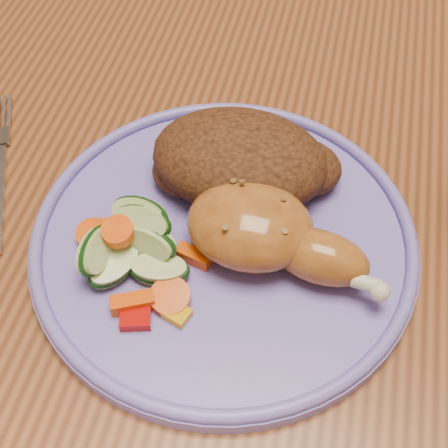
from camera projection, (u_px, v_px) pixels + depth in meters
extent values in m
cube|color=brown|center=(365.00, 201.00, 0.53)|extent=(0.90, 1.40, 0.04)
cube|color=brown|center=(165.00, 50.00, 1.27)|extent=(0.06, 0.06, 0.71)
cube|color=#4C2D16|center=(361.00, 76.00, 1.10)|extent=(0.42, 0.42, 0.04)
cylinder|color=#4C2D16|center=(238.00, 215.00, 1.20)|extent=(0.04, 0.04, 0.41)
cylinder|color=#4C2D16|center=(271.00, 94.00, 1.41)|extent=(0.04, 0.04, 0.41)
cylinder|color=#4C2D16|center=(429.00, 249.00, 1.15)|extent=(0.04, 0.04, 0.41)
cylinder|color=#4C2D16|center=(433.00, 118.00, 1.36)|extent=(0.04, 0.04, 0.41)
cylinder|color=#6D5FBD|center=(224.00, 241.00, 0.48)|extent=(0.29, 0.29, 0.01)
torus|color=#6D5FBD|center=(224.00, 232.00, 0.47)|extent=(0.29, 0.29, 0.01)
ellipsoid|color=#AA6123|center=(250.00, 225.00, 0.45)|extent=(0.09, 0.08, 0.05)
ellipsoid|color=#AA6123|center=(320.00, 257.00, 0.44)|extent=(0.08, 0.05, 0.04)
sphere|color=beige|center=(380.00, 292.00, 0.42)|extent=(0.01, 0.01, 0.01)
ellipsoid|color=#4D2813|center=(239.00, 160.00, 0.49)|extent=(0.14, 0.10, 0.06)
ellipsoid|color=#4D2813|center=(299.00, 167.00, 0.49)|extent=(0.07, 0.05, 0.04)
ellipsoid|color=#4D2813|center=(188.00, 171.00, 0.50)|extent=(0.06, 0.05, 0.03)
cube|color=#A50A05|center=(136.00, 318.00, 0.42)|extent=(0.02, 0.02, 0.01)
cube|color=#E5A507|center=(177.00, 314.00, 0.43)|extent=(0.02, 0.02, 0.01)
cylinder|color=#F75408|center=(102.00, 236.00, 0.47)|extent=(0.02, 0.03, 0.01)
cylinder|color=#F75408|center=(171.00, 297.00, 0.43)|extent=(0.03, 0.03, 0.01)
cube|color=#F75408|center=(194.00, 256.00, 0.45)|extent=(0.03, 0.02, 0.01)
cylinder|color=#F75408|center=(118.00, 232.00, 0.44)|extent=(0.02, 0.02, 0.01)
cube|color=#F75408|center=(132.00, 303.00, 0.43)|extent=(0.03, 0.02, 0.01)
cylinder|color=#F75408|center=(93.00, 235.00, 0.47)|extent=(0.02, 0.03, 0.01)
cylinder|color=#C7DB8E|center=(140.00, 214.00, 0.45)|extent=(0.04, 0.04, 0.04)
cylinder|color=#C7DB8E|center=(120.00, 245.00, 0.46)|extent=(0.05, 0.05, 0.02)
cylinder|color=#C7DB8E|center=(159.00, 270.00, 0.44)|extent=(0.05, 0.05, 0.02)
cylinder|color=#C7DB8E|center=(149.00, 241.00, 0.45)|extent=(0.04, 0.03, 0.04)
cylinder|color=#C7DB8E|center=(96.00, 250.00, 0.44)|extent=(0.03, 0.04, 0.04)
cylinder|color=#C7DB8E|center=(114.00, 266.00, 0.44)|extent=(0.06, 0.06, 0.02)
cylinder|color=#C7DB8E|center=(143.00, 221.00, 0.44)|extent=(0.04, 0.04, 0.04)
cube|color=silver|center=(0.00, 137.00, 0.55)|extent=(0.04, 0.07, 0.00)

